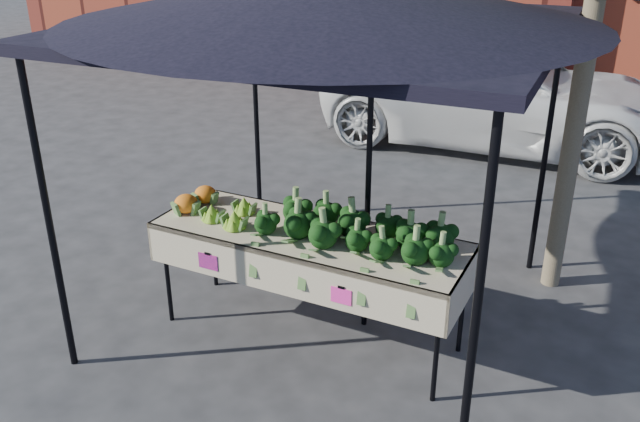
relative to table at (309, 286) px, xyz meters
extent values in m
plane|color=#29292B|center=(0.03, 0.03, -0.45)|extent=(90.00, 90.00, 0.00)
cube|color=beige|center=(0.00, 0.00, 0.00)|extent=(2.43, 0.91, 0.90)
cube|color=#F22D8C|center=(-0.64, -0.40, 0.25)|extent=(0.17, 0.01, 0.12)
cube|color=#F42EA2|center=(0.45, -0.40, 0.25)|extent=(0.17, 0.01, 0.12)
ellipsoid|color=black|center=(0.36, 0.03, 0.58)|extent=(1.54, 0.57, 0.26)
ellipsoid|color=#7AA82C|center=(-0.66, -0.01, 0.55)|extent=(0.43, 0.47, 0.20)
ellipsoid|color=orange|center=(-1.03, 0.07, 0.54)|extent=(0.23, 0.43, 0.18)
camera|label=1|loc=(1.90, -4.08, 2.65)|focal=37.77mm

